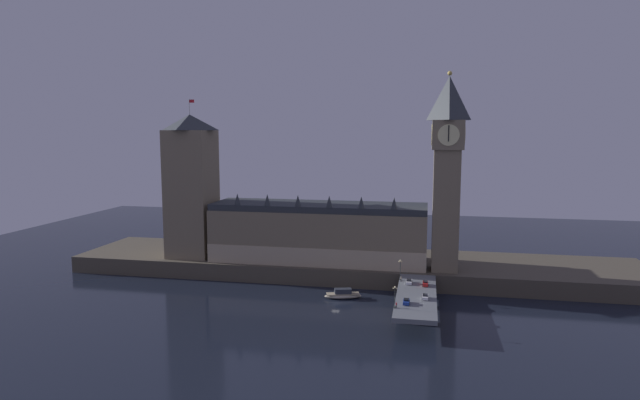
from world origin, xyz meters
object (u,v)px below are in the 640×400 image
Objects in this scene: car_southbound_trail at (425,283)px; pedestrian_near_rail at (396,305)px; clock_tower at (447,167)px; pedestrian_far_rail at (401,279)px; car_southbound_lead at (425,297)px; street_lamp_near at (395,294)px; car_northbound_trail at (406,302)px; victoria_tower at (192,186)px; car_northbound_lead at (409,282)px; street_lamp_far at (400,267)px; boat_upstream at (343,295)px.

car_southbound_trail is 25.13m from pedestrian_near_rail.
pedestrian_far_rail is at bearing -128.61° from clock_tower.
street_lamp_near is at bearing -129.27° from car_southbound_lead.
car_northbound_trail is at bearing -83.48° from pedestrian_far_rail.
clock_tower is 42.95× the size of pedestrian_near_rail.
street_lamp_near reaches higher than car_northbound_trail.
victoria_tower is 90.94m from pedestrian_far_rail.
car_northbound_lead is at bearing 83.29° from street_lamp_near.
pedestrian_far_rail is (-2.65, 23.24, 0.19)m from car_northbound_trail.
pedestrian_far_rail is (-14.45, -18.09, -36.31)m from clock_tower.
street_lamp_far reaches higher than car_southbound_trail.
victoria_tower is 100.96m from pedestrian_near_rail.
car_northbound_lead is at bearing -0.30° from boat_upstream.
car_southbound_trail is (5.31, 20.02, 0.03)m from car_northbound_trail.
victoria_tower is 4.72× the size of boat_upstream.
victoria_tower is 100.14m from street_lamp_near.
victoria_tower is at bearing 166.39° from street_lamp_far.
victoria_tower is at bearing 164.68° from car_northbound_lead.
car_southbound_lead is at bearing -71.34° from car_northbound_lead.
clock_tower is 10.97× the size of street_lamp_near.
street_lamp_near is 0.49× the size of boat_upstream.
car_northbound_lead is 5.50m from car_southbound_trail.
car_southbound_lead is (-6.49, -35.59, -36.53)m from clock_tower.
pedestrian_near_rail is 0.26× the size of street_lamp_near.
boat_upstream is (-27.21, 15.84, -5.85)m from car_southbound_lead.
clock_tower is 51.41m from car_southbound_lead.
car_northbound_trail is 0.65× the size of street_lamp_near.
pedestrian_near_rail is at bearing -30.28° from victoria_tower.
boat_upstream is (-21.90, 21.58, -5.88)m from car_northbound_trail.
car_southbound_lead is at bearing -30.20° from boat_upstream.
street_lamp_far is (-8.36, 19.21, 3.69)m from car_southbound_lead.
car_southbound_lead is 12.44m from pedestrian_near_rail.
boat_upstream is at bearing 149.80° from car_southbound_lead.
car_northbound_lead is (-11.80, -19.86, -36.55)m from clock_tower.
pedestrian_far_rail is at bearing 4.91° from boat_upstream.
street_lamp_near is at bearing -107.96° from clock_tower.
car_southbound_trail is at bearing 71.53° from pedestrian_near_rail.
victoria_tower is at bearing 156.77° from car_southbound_lead.
car_southbound_trail is at bearing -15.26° from car_northbound_lead.
car_northbound_lead is (86.56, -23.72, -27.60)m from victoria_tower.
car_northbound_lead is at bearing -15.32° from victoria_tower.
car_southbound_trail reaches higher than car_southbound_lead.
boat_upstream is at bearing 135.42° from car_northbound_trail.
car_northbound_trail reaches higher than car_southbound_lead.
street_lamp_far is at bearing 90.00° from street_lamp_near.
street_lamp_near reaches higher than boat_upstream.
car_southbound_lead is at bearing -100.33° from clock_tower.
car_northbound_lead is 25.42m from pedestrian_near_rail.
street_lamp_near is (-0.40, -0.66, 3.15)m from pedestrian_near_rail.
car_northbound_trail is 6.34m from street_lamp_near.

